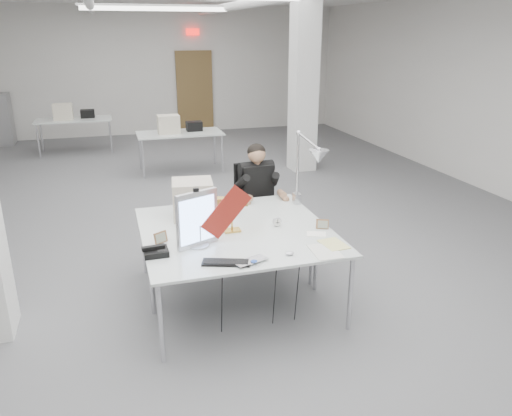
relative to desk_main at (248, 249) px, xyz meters
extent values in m
cube|color=#565759|center=(0.00, 2.50, -0.75)|extent=(10.00, 14.00, 0.02)
cube|color=silver|center=(0.00, 9.51, 0.86)|extent=(10.00, 0.02, 3.20)
cube|color=white|center=(2.50, 5.00, 0.86)|extent=(0.45, 0.45, 3.20)
cube|color=brown|center=(1.20, 9.44, 0.31)|extent=(0.95, 0.08, 2.10)
cube|color=red|center=(1.20, 9.40, 1.81)|extent=(0.32, 0.06, 0.16)
cube|color=white|center=(0.00, 6.50, 2.24)|extent=(2.80, 0.14, 0.08)
cube|color=silver|center=(0.00, 0.00, 0.00)|extent=(1.80, 0.90, 0.02)
cube|color=silver|center=(0.00, 0.90, 0.00)|extent=(1.80, 0.90, 0.02)
cube|color=silver|center=(0.20, 5.50, 0.00)|extent=(1.60, 0.80, 0.02)
cube|color=silver|center=(-1.80, 7.70, 0.00)|extent=(1.60, 0.80, 0.02)
cube|color=gray|center=(-3.50, 9.15, -0.14)|extent=(0.45, 0.55, 1.20)
cube|color=#BDBCC1|center=(-0.42, 0.17, 0.27)|extent=(0.40, 0.20, 0.51)
cube|color=maroon|center=(-0.16, 0.14, 0.32)|extent=(0.47, 0.05, 0.50)
cube|color=black|center=(-0.26, -0.26, 0.02)|extent=(0.42, 0.26, 0.02)
imported|color=#BCBCC1|center=(-0.04, -0.34, 0.02)|extent=(0.35, 0.28, 0.02)
ellipsoid|color=silver|center=(0.30, -0.25, 0.03)|extent=(0.09, 0.06, 0.03)
cube|color=black|center=(-0.80, 0.08, 0.04)|extent=(0.21, 0.19, 0.05)
cube|color=#91623E|center=(-0.73, 0.33, 0.07)|extent=(0.13, 0.10, 0.11)
cube|color=#966540|center=(0.82, 0.23, 0.06)|extent=(0.13, 0.08, 0.10)
cylinder|color=silver|center=(0.42, 0.42, 0.06)|extent=(0.09, 0.03, 0.09)
cube|color=silver|center=(0.63, -0.28, 0.02)|extent=(0.25, 0.35, 0.01)
cube|color=#D8D481|center=(0.76, -0.16, 0.02)|extent=(0.23, 0.29, 0.01)
cube|color=white|center=(0.71, 0.11, 0.02)|extent=(0.22, 0.19, 0.01)
cube|color=#B8AD98|center=(-0.33, 0.93, 0.21)|extent=(0.45, 0.43, 0.39)
camera|label=1|loc=(-1.10, -3.92, 1.84)|focal=35.00mm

